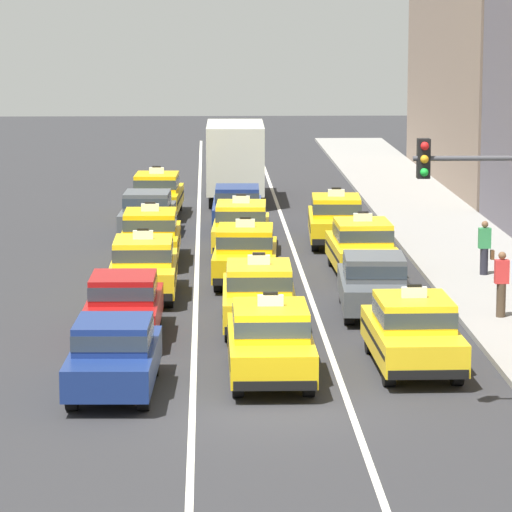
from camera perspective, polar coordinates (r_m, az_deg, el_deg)
name	(u,v)px	position (r m, az deg, el deg)	size (l,w,h in m)	color
ground_plane	(271,408)	(30.69, 0.58, -5.78)	(160.00, 160.00, 0.00)	#2B2B2D
lane_stripe_left_center	(198,249)	(50.23, -2.23, 0.26)	(0.14, 80.00, 0.01)	silver
lane_stripe_center_right	(293,249)	(50.31, 1.42, 0.28)	(0.14, 80.00, 0.01)	silver
sidewalk_curb	(487,272)	(46.08, 8.75, -0.60)	(4.00, 90.00, 0.15)	gray
sedan_left_nearest	(114,354)	(31.79, -5.41, -3.70)	(1.90, 4.36, 1.58)	black
sedan_left_second	(124,304)	(36.95, -5.04, -1.82)	(1.82, 4.33, 1.58)	black
taxi_left_third	(144,266)	(42.03, -4.28, -0.39)	(1.83, 4.56, 1.96)	black
taxi_left_fourth	(151,235)	(47.59, -4.02, 0.79)	(1.85, 4.57, 1.96)	black
sedan_left_fifth	(147,212)	(53.12, -4.13, 1.67)	(1.95, 4.37, 1.58)	black
taxi_left_sixth	(157,194)	(58.05, -3.77, 2.38)	(2.00, 4.63, 1.96)	black
taxi_center_nearest	(270,340)	(32.78, 0.54, -3.20)	(1.83, 4.56, 1.96)	black
taxi_center_second	(259,294)	(37.88, 0.10, -1.46)	(1.89, 4.59, 1.96)	black
taxi_center_third	(245,253)	(44.12, -0.41, 0.12)	(2.04, 4.65, 1.96)	black
taxi_center_fourth	(241,226)	(49.41, -0.56, 1.14)	(2.01, 4.64, 1.96)	black
sedan_center_fifth	(237,206)	(54.52, -0.72, 1.90)	(1.87, 4.35, 1.58)	black
box_truck_center_sixth	(235,158)	(62.33, -0.79, 3.73)	(2.38, 7.00, 3.27)	black
taxi_right_nearest	(413,331)	(33.86, 5.96, -2.84)	(1.89, 4.59, 1.96)	black
sedan_right_second	(374,282)	(39.79, 4.49, -1.00)	(1.96, 4.38, 1.58)	black
taxi_right_third	(362,246)	(45.45, 4.04, 0.37)	(1.89, 4.59, 1.96)	black
taxi_right_fourth	(336,219)	(51.21, 3.05, 1.42)	(2.02, 4.64, 1.96)	black
pedestrian_near_crosswalk	(501,284)	(39.05, 9.29, -1.05)	(0.36, 0.24, 1.70)	#473828
pedestrian_trailing	(485,248)	(45.08, 8.66, 0.31)	(0.47, 0.24, 1.61)	#23232D
traffic_light_pole	(507,230)	(29.30, 9.49, 1.00)	(2.87, 0.33, 5.58)	#47474C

